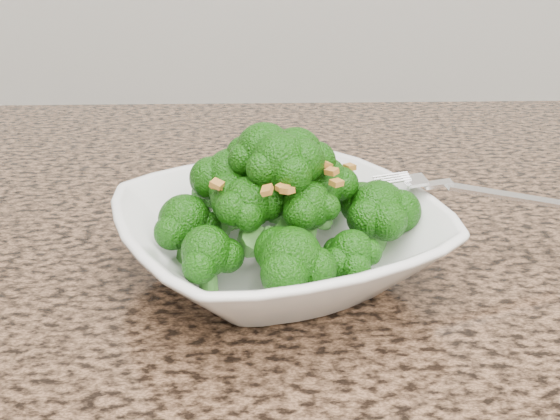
{
  "coord_description": "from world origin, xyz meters",
  "views": [
    {
      "loc": [
        -0.06,
        -0.08,
        1.14
      ],
      "look_at": [
        -0.04,
        0.36,
        0.95
      ],
      "focal_mm": 45.0,
      "sensor_mm": 36.0,
      "label": 1
    }
  ],
  "objects": [
    {
      "name": "granite_counter",
      "position": [
        0.0,
        0.3,
        0.89
      ],
      "size": [
        1.64,
        1.04,
        0.03
      ],
      "primitive_type": "cube",
      "color": "brown",
      "rests_on": "cabinet"
    },
    {
      "name": "bowl",
      "position": [
        -0.04,
        0.36,
        0.93
      ],
      "size": [
        0.29,
        0.29,
        0.05
      ],
      "primitive_type": "imported",
      "rotation": [
        0.0,
        0.0,
        0.41
      ],
      "color": "white",
      "rests_on": "granite_counter"
    },
    {
      "name": "broccoli_pile",
      "position": [
        -0.04,
        0.36,
        0.99
      ],
      "size": [
        0.19,
        0.19,
        0.07
      ],
      "primitive_type": null,
      "color": "#155509",
      "rests_on": "bowl"
    },
    {
      "name": "garlic_topping",
      "position": [
        -0.04,
        0.36,
        1.03
      ],
      "size": [
        0.11,
        0.11,
        0.01
      ],
      "primitive_type": null,
      "color": "#C1802F",
      "rests_on": "broccoli_pile"
    },
    {
      "name": "fork",
      "position": [
        0.07,
        0.38,
        0.96
      ],
      "size": [
        0.17,
        0.04,
        0.01
      ],
      "primitive_type": null,
      "rotation": [
        0.0,
        0.0,
        0.09
      ],
      "color": "silver",
      "rests_on": "bowl"
    }
  ]
}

